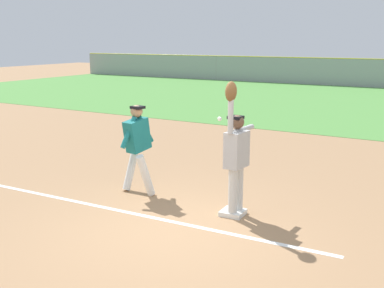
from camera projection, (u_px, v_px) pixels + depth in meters
ground_plane at (175, 231)px, 7.28m from camera, size 77.92×77.92×0.00m
outfield_grass at (370, 104)px, 21.29m from camera, size 48.10×16.13×0.01m
chalk_foul_line at (28, 191)px, 9.16m from camera, size 12.00×0.52×0.01m
first_base at (233, 213)px, 7.95m from camera, size 0.40×0.40×0.08m
fielder at (236, 151)px, 7.67m from camera, size 0.29×0.90×2.28m
runner at (137, 143)px, 8.86m from camera, size 0.74×0.84×1.72m
baseball at (220, 119)px, 7.69m from camera, size 0.07×0.07×0.07m
parked_car_green at (219, 66)px, 38.95m from camera, size 4.42×2.16×1.25m
parked_car_red at (288, 69)px, 35.97m from camera, size 4.40×2.13×1.25m
parked_car_tan at (374, 72)px, 32.92m from camera, size 4.53×2.37×1.25m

